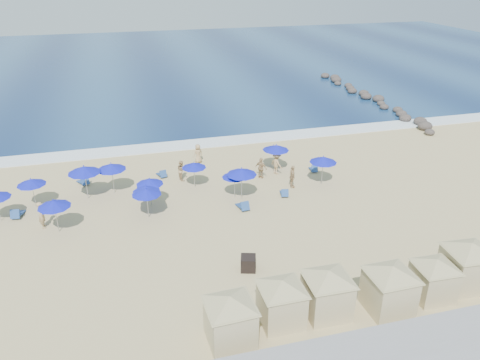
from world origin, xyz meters
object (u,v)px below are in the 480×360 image
umbrella_11 (323,159)px  umbrella_13 (54,204)px  cabana_2 (328,286)px  cabana_0 (230,313)px  umbrella_12 (146,192)px  cabana_3 (390,282)px  beachgoer_1 (182,170)px  umbrella_2 (84,170)px  rock_jetty (370,98)px  umbrella_10 (276,148)px  cabana_1 (282,296)px  umbrella_1 (31,182)px  beachgoer_5 (292,177)px  umbrella_5 (150,181)px  umbrella_6 (235,175)px  umbrella_9 (274,148)px  umbrella_4 (111,167)px  umbrella_8 (242,172)px  beachgoer_3 (277,163)px  trash_bin (248,263)px  umbrella_7 (194,165)px  beachgoer_0 (42,215)px  umbrella_3 (146,189)px  cabana_4 (435,273)px  cabana_5 (468,259)px  beachgoer_4 (198,154)px

umbrella_11 → umbrella_13: (-19.35, -2.13, -0.03)m
cabana_2 → umbrella_13: bearing=139.2°
cabana_0 → umbrella_12: size_ratio=1.97×
cabana_3 → beachgoer_1: cabana_3 is taller
cabana_3 → umbrella_2: 22.16m
rock_jetty → umbrella_10: umbrella_10 is taller
cabana_0 → umbrella_10: bearing=64.8°
cabana_1 → umbrella_1: bearing=129.6°
umbrella_10 → beachgoer_5: size_ratio=1.35×
cabana_3 → umbrella_12: size_ratio=2.01×
umbrella_5 → umbrella_6: bearing=-3.2°
umbrella_9 → cabana_2: bearing=-100.5°
umbrella_4 → umbrella_10: size_ratio=1.03×
umbrella_1 → umbrella_13: size_ratio=0.95×
umbrella_1 → beachgoer_5: size_ratio=1.27×
umbrella_8 → umbrella_9: bearing=49.6°
beachgoer_1 → beachgoer_3: (7.68, -0.85, 0.10)m
trash_bin → umbrella_10: size_ratio=0.35×
umbrella_9 → umbrella_11: (2.64, -4.02, 0.26)m
umbrella_7 → umbrella_4: bearing=173.8°
cabana_2 → beachgoer_0: size_ratio=2.43×
cabana_2 → umbrella_7: cabana_2 is taller
beachgoer_5 → umbrella_1: bearing=97.9°
rock_jetty → umbrella_13: umbrella_13 is taller
cabana_3 → umbrella_2: size_ratio=1.71×
umbrella_1 → umbrella_3: (7.66, -3.03, -0.08)m
rock_jetty → umbrella_1: 41.45m
cabana_0 → umbrella_4: 17.68m
cabana_4 → beachgoer_5: bearing=99.4°
cabana_4 → cabana_5: 2.31m
umbrella_9 → umbrella_1: bearing=-173.4°
beachgoer_0 → beachgoer_3: (17.57, 4.07, -0.01)m
umbrella_2 → umbrella_3: size_ratio=1.24×
cabana_2 → umbrella_8: cabana_2 is taller
cabana_4 → beachgoer_0: bearing=147.8°
umbrella_2 → umbrella_13: 4.71m
umbrella_12 → beachgoer_4: bearing=59.4°
beachgoer_4 → beachgoer_5: 9.04m
beachgoer_5 → cabana_4: bearing=-157.1°
cabana_1 → umbrella_5: cabana_1 is taller
umbrella_12 → umbrella_9: bearing=27.9°
umbrella_8 → umbrella_10: umbrella_8 is taller
umbrella_9 → beachgoer_5: size_ratio=1.18×
rock_jetty → cabana_5: cabana_5 is taller
cabana_0 → beachgoer_1: 17.99m
umbrella_8 → umbrella_11: size_ratio=1.05×
rock_jetty → cabana_0: (-26.74, -34.86, 1.24)m
cabana_4 → umbrella_13: cabana_4 is taller
umbrella_13 → beachgoer_3: size_ratio=1.29×
cabana_3 → beachgoer_4: bearing=105.2°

